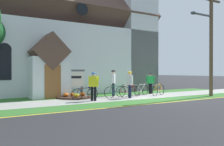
{
  "coord_description": "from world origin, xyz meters",
  "views": [
    {
      "loc": [
        -9.68,
        -10.62,
        1.67
      ],
      "look_at": [
        -1.03,
        3.73,
        1.57
      ],
      "focal_mm": 37.59,
      "sensor_mm": 36.0,
      "label": 1
    }
  ],
  "objects_px": {
    "cyclist_in_yellow_jersey": "(94,84)",
    "roadside_conifer": "(137,34)",
    "bicycle_blue": "(128,91)",
    "bicycle_white": "(141,90)",
    "utility_pole": "(210,32)",
    "bicycle_black": "(159,90)",
    "cyclist_in_green_jersey": "(113,81)",
    "church_sign": "(71,79)",
    "cyclist_in_orange_jersey": "(130,82)",
    "bicycle_red": "(85,94)",
    "bicycle_yellow": "(117,92)",
    "cyclist_in_white_jersey": "(150,82)"
  },
  "relations": [
    {
      "from": "cyclist_in_yellow_jersey",
      "to": "roadside_conifer",
      "type": "height_order",
      "value": "roadside_conifer"
    },
    {
      "from": "bicycle_blue",
      "to": "bicycle_white",
      "type": "distance_m",
      "value": 1.11
    },
    {
      "from": "bicycle_white",
      "to": "utility_pole",
      "type": "xyz_separation_m",
      "value": [
        3.8,
        -2.67,
        3.96
      ]
    },
    {
      "from": "bicycle_black",
      "to": "cyclist_in_green_jersey",
      "type": "height_order",
      "value": "cyclist_in_green_jersey"
    },
    {
      "from": "church_sign",
      "to": "cyclist_in_orange_jersey",
      "type": "relative_size",
      "value": 1.07
    },
    {
      "from": "bicycle_white",
      "to": "bicycle_red",
      "type": "bearing_deg",
      "value": -178.41
    },
    {
      "from": "bicycle_blue",
      "to": "bicycle_yellow",
      "type": "xyz_separation_m",
      "value": [
        -1.03,
        -0.29,
        0.01
      ]
    },
    {
      "from": "bicycle_yellow",
      "to": "church_sign",
      "type": "bearing_deg",
      "value": 143.99
    },
    {
      "from": "cyclist_in_white_jersey",
      "to": "cyclist_in_orange_jersey",
      "type": "distance_m",
      "value": 3.34
    },
    {
      "from": "cyclist_in_white_jersey",
      "to": "utility_pole",
      "type": "distance_m",
      "value": 5.38
    },
    {
      "from": "cyclist_in_orange_jersey",
      "to": "cyclist_in_green_jersey",
      "type": "relative_size",
      "value": 0.95
    },
    {
      "from": "bicycle_white",
      "to": "cyclist_in_orange_jersey",
      "type": "xyz_separation_m",
      "value": [
        -1.57,
        -0.83,
        0.6
      ]
    },
    {
      "from": "bicycle_yellow",
      "to": "cyclist_in_yellow_jersey",
      "type": "xyz_separation_m",
      "value": [
        -2.01,
        -0.68,
        0.58
      ]
    },
    {
      "from": "utility_pole",
      "to": "church_sign",
      "type": "bearing_deg",
      "value": 153.35
    },
    {
      "from": "bicycle_black",
      "to": "roadside_conifer",
      "type": "height_order",
      "value": "roadside_conifer"
    },
    {
      "from": "church_sign",
      "to": "bicycle_yellow",
      "type": "height_order",
      "value": "church_sign"
    },
    {
      "from": "bicycle_yellow",
      "to": "cyclist_in_yellow_jersey",
      "type": "bearing_deg",
      "value": -161.28
    },
    {
      "from": "cyclist_in_yellow_jersey",
      "to": "utility_pole",
      "type": "bearing_deg",
      "value": -12.51
    },
    {
      "from": "cyclist_in_orange_jersey",
      "to": "cyclist_in_yellow_jersey",
      "type": "height_order",
      "value": "cyclist_in_orange_jersey"
    },
    {
      "from": "bicycle_red",
      "to": "utility_pole",
      "type": "height_order",
      "value": "utility_pole"
    },
    {
      "from": "cyclist_in_orange_jersey",
      "to": "cyclist_in_green_jersey",
      "type": "xyz_separation_m",
      "value": [
        -0.21,
        1.64,
        0.07
      ]
    },
    {
      "from": "bicycle_blue",
      "to": "cyclist_in_white_jersey",
      "type": "relative_size",
      "value": 1.1
    },
    {
      "from": "bicycle_yellow",
      "to": "utility_pole",
      "type": "bearing_deg",
      "value": -22.35
    },
    {
      "from": "bicycle_blue",
      "to": "cyclist_in_white_jersey",
      "type": "distance_m",
      "value": 2.64
    },
    {
      "from": "bicycle_blue",
      "to": "cyclist_in_yellow_jersey",
      "type": "xyz_separation_m",
      "value": [
        -3.04,
        -0.97,
        0.59
      ]
    },
    {
      "from": "cyclist_in_orange_jersey",
      "to": "cyclist_in_white_jersey",
      "type": "bearing_deg",
      "value": 27.11
    },
    {
      "from": "cyclist_in_white_jersey",
      "to": "cyclist_in_yellow_jersey",
      "type": "relative_size",
      "value": 0.96
    },
    {
      "from": "bicycle_yellow",
      "to": "utility_pole",
      "type": "distance_m",
      "value": 7.55
    },
    {
      "from": "cyclist_in_orange_jersey",
      "to": "cyclist_in_green_jersey",
      "type": "bearing_deg",
      "value": 97.27
    },
    {
      "from": "cyclist_in_green_jersey",
      "to": "roadside_conifer",
      "type": "xyz_separation_m",
      "value": [
        6.45,
        5.78,
        4.56
      ]
    },
    {
      "from": "church_sign",
      "to": "bicycle_blue",
      "type": "distance_m",
      "value": 3.81
    },
    {
      "from": "bicycle_black",
      "to": "cyclist_in_yellow_jersey",
      "type": "distance_m",
      "value": 5.31
    },
    {
      "from": "bicycle_red",
      "to": "roadside_conifer",
      "type": "distance_m",
      "value": 12.4
    },
    {
      "from": "bicycle_red",
      "to": "utility_pole",
      "type": "xyz_separation_m",
      "value": [
        8.13,
        -2.55,
        3.99
      ]
    },
    {
      "from": "bicycle_blue",
      "to": "roadside_conifer",
      "type": "bearing_deg",
      "value": 48.48
    },
    {
      "from": "bicycle_white",
      "to": "cyclist_in_green_jersey",
      "type": "distance_m",
      "value": 2.07
    },
    {
      "from": "cyclist_in_orange_jersey",
      "to": "roadside_conifer",
      "type": "distance_m",
      "value": 10.75
    },
    {
      "from": "bicycle_red",
      "to": "cyclist_in_green_jersey",
      "type": "height_order",
      "value": "cyclist_in_green_jersey"
    },
    {
      "from": "church_sign",
      "to": "bicycle_yellow",
      "type": "distance_m",
      "value": 3.07
    },
    {
      "from": "church_sign",
      "to": "bicycle_red",
      "type": "height_order",
      "value": "church_sign"
    },
    {
      "from": "bicycle_white",
      "to": "cyclist_in_yellow_jersey",
      "type": "relative_size",
      "value": 1.01
    },
    {
      "from": "bicycle_black",
      "to": "cyclist_in_green_jersey",
      "type": "relative_size",
      "value": 0.94
    },
    {
      "from": "church_sign",
      "to": "cyclist_in_yellow_jersey",
      "type": "bearing_deg",
      "value": -80.82
    },
    {
      "from": "church_sign",
      "to": "bicycle_red",
      "type": "bearing_deg",
      "value": -82.54
    },
    {
      "from": "bicycle_black",
      "to": "cyclist_in_orange_jersey",
      "type": "bearing_deg",
      "value": -173.2
    },
    {
      "from": "bicycle_white",
      "to": "church_sign",
      "type": "bearing_deg",
      "value": 161.5
    },
    {
      "from": "cyclist_in_white_jersey",
      "to": "roadside_conifer",
      "type": "relative_size",
      "value": 0.18
    },
    {
      "from": "bicycle_red",
      "to": "cyclist_in_green_jersey",
      "type": "relative_size",
      "value": 0.94
    },
    {
      "from": "bicycle_blue",
      "to": "cyclist_in_white_jersey",
      "type": "height_order",
      "value": "cyclist_in_white_jersey"
    },
    {
      "from": "cyclist_in_yellow_jersey",
      "to": "roadside_conifer",
      "type": "distance_m",
      "value": 12.48
    }
  ]
}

